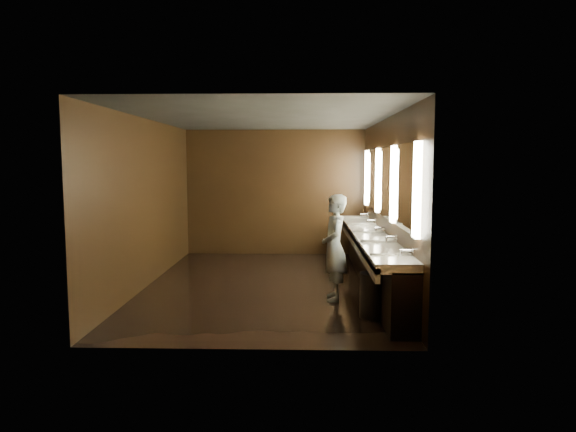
% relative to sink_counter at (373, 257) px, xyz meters
% --- Properties ---
extents(floor, '(6.00, 6.00, 0.00)m').
position_rel_sink_counter_xyz_m(floor, '(-1.79, 0.00, -0.50)').
color(floor, black).
rests_on(floor, ground).
extents(ceiling, '(4.00, 6.00, 0.02)m').
position_rel_sink_counter_xyz_m(ceiling, '(-1.79, 0.00, 2.30)').
color(ceiling, '#2D2D2B').
rests_on(ceiling, wall_back).
extents(wall_back, '(4.00, 0.02, 2.80)m').
position_rel_sink_counter_xyz_m(wall_back, '(-1.79, 3.00, 0.90)').
color(wall_back, black).
rests_on(wall_back, floor).
extents(wall_front, '(4.00, 0.02, 2.80)m').
position_rel_sink_counter_xyz_m(wall_front, '(-1.79, -3.00, 0.90)').
color(wall_front, black).
rests_on(wall_front, floor).
extents(wall_left, '(0.02, 6.00, 2.80)m').
position_rel_sink_counter_xyz_m(wall_left, '(-3.79, 0.00, 0.90)').
color(wall_left, black).
rests_on(wall_left, floor).
extents(wall_right, '(0.02, 6.00, 2.80)m').
position_rel_sink_counter_xyz_m(wall_right, '(0.21, 0.00, 0.90)').
color(wall_right, black).
rests_on(wall_right, floor).
extents(sink_counter, '(0.55, 5.40, 1.01)m').
position_rel_sink_counter_xyz_m(sink_counter, '(0.00, 0.00, 0.00)').
color(sink_counter, black).
rests_on(sink_counter, floor).
extents(mirror_band, '(0.06, 5.03, 1.15)m').
position_rel_sink_counter_xyz_m(mirror_band, '(0.19, -0.00, 1.25)').
color(mirror_band, '#FFF6CE').
rests_on(mirror_band, wall_right).
extents(person, '(0.40, 0.59, 1.60)m').
position_rel_sink_counter_xyz_m(person, '(-0.70, -0.88, 0.30)').
color(person, '#8FABD5').
rests_on(person, floor).
extents(trash_bin, '(0.44, 0.44, 0.61)m').
position_rel_sink_counter_xyz_m(trash_bin, '(-0.22, -1.77, -0.19)').
color(trash_bin, black).
rests_on(trash_bin, floor).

